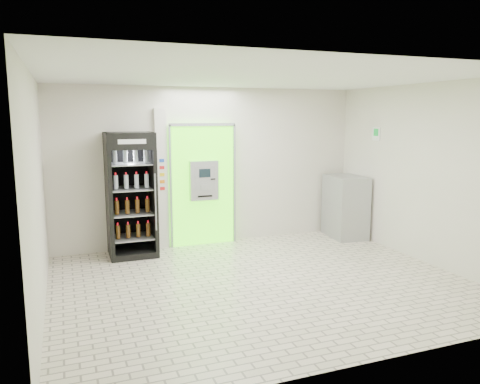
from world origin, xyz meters
TOP-DOWN VIEW (x-y plane):
  - ground at (0.00, 0.00)m, footprint 6.00×6.00m
  - room_shell at (0.00, 0.00)m, footprint 6.00×6.00m
  - atm_assembly at (-0.20, 2.41)m, footprint 1.30×0.24m
  - pillar at (-0.98, 2.45)m, footprint 0.22×0.11m
  - beverage_cooler at (-1.59, 2.14)m, footprint 0.82×0.78m
  - steel_cabinet at (2.68, 1.89)m, footprint 0.74×1.01m
  - exit_sign at (2.99, 1.40)m, footprint 0.02×0.22m

SIDE VIEW (x-z plane):
  - ground at x=0.00m, z-range 0.00..0.00m
  - steel_cabinet at x=2.68m, z-range 0.00..1.26m
  - beverage_cooler at x=-1.59m, z-range -0.04..2.14m
  - atm_assembly at x=-0.20m, z-range 0.01..2.34m
  - pillar at x=-0.98m, z-range 0.00..2.60m
  - room_shell at x=0.00m, z-range -1.16..4.84m
  - exit_sign at x=2.99m, z-range 1.99..2.25m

